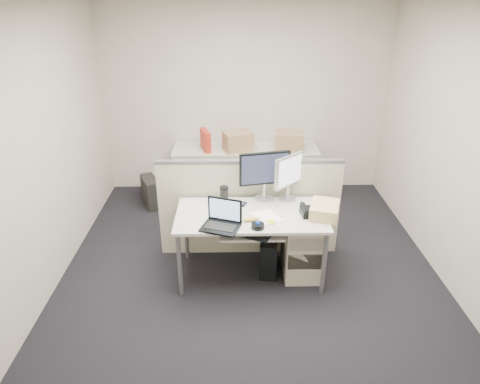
{
  "coord_description": "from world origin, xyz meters",
  "views": [
    {
      "loc": [
        -0.18,
        -3.74,
        2.77
      ],
      "look_at": [
        -0.11,
        0.15,
        0.9
      ],
      "focal_mm": 32.0,
      "sensor_mm": 36.0,
      "label": 1
    }
  ],
  "objects_px": {
    "laptop": "(220,216)",
    "desk_phone": "(312,212)",
    "monitor_main": "(265,176)",
    "desk": "(251,220)"
  },
  "relations": [
    {
      "from": "desk",
      "to": "laptop",
      "type": "distance_m",
      "value": 0.45
    },
    {
      "from": "monitor_main",
      "to": "desk_phone",
      "type": "bearing_deg",
      "value": -49.83
    },
    {
      "from": "desk",
      "to": "desk_phone",
      "type": "bearing_deg",
      "value": -3.02
    },
    {
      "from": "laptop",
      "to": "desk_phone",
      "type": "bearing_deg",
      "value": 34.83
    },
    {
      "from": "monitor_main",
      "to": "desk_phone",
      "type": "distance_m",
      "value": 0.62
    },
    {
      "from": "laptop",
      "to": "desk_phone",
      "type": "distance_m",
      "value": 0.94
    },
    {
      "from": "desk",
      "to": "laptop",
      "type": "xyz_separation_m",
      "value": [
        -0.3,
        -0.28,
        0.19
      ]
    },
    {
      "from": "monitor_main",
      "to": "desk_phone",
      "type": "relative_size",
      "value": 2.48
    },
    {
      "from": "desk",
      "to": "desk_phone",
      "type": "xyz_separation_m",
      "value": [
        0.6,
        -0.03,
        0.1
      ]
    },
    {
      "from": "desk",
      "to": "monitor_main",
      "type": "bearing_deg",
      "value": 64.89
    }
  ]
}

